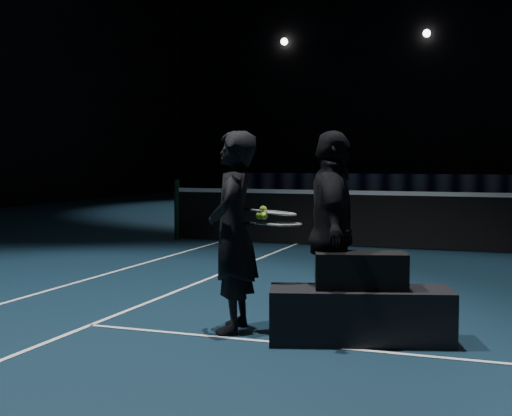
{
  "coord_description": "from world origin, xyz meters",
  "views": [
    {
      "loc": [
        -0.59,
        -11.79,
        1.49
      ],
      "look_at": [
        -2.65,
        -6.09,
        1.07
      ],
      "focal_mm": 50.0,
      "sensor_mm": 36.0,
      "label": 1
    }
  ],
  "objects_px": {
    "tennis_balls": "(262,214)",
    "player_b": "(332,234)",
    "player_a": "(233,232)",
    "racket_lower": "(285,224)",
    "racket_upper": "(280,213)",
    "racket_bag": "(361,271)",
    "player_bench": "(360,315)"
  },
  "relations": [
    {
      "from": "player_b",
      "to": "racket_lower",
      "type": "relative_size",
      "value": 2.53
    },
    {
      "from": "player_b",
      "to": "racket_upper",
      "type": "relative_size",
      "value": 2.53
    },
    {
      "from": "racket_bag",
      "to": "racket_lower",
      "type": "xyz_separation_m",
      "value": [
        -0.67,
        0.06,
        0.35
      ]
    },
    {
      "from": "player_a",
      "to": "tennis_balls",
      "type": "distance_m",
      "value": 0.3
    },
    {
      "from": "player_bench",
      "to": "racket_lower",
      "type": "bearing_deg",
      "value": 158.47
    },
    {
      "from": "player_bench",
      "to": "player_b",
      "type": "bearing_deg",
      "value": 141.07
    },
    {
      "from": "player_a",
      "to": "racket_lower",
      "type": "distance_m",
      "value": 0.46
    },
    {
      "from": "racket_lower",
      "to": "tennis_balls",
      "type": "distance_m",
      "value": 0.21
    },
    {
      "from": "racket_bag",
      "to": "player_a",
      "type": "bearing_deg",
      "value": 163.51
    },
    {
      "from": "player_a",
      "to": "racket_lower",
      "type": "height_order",
      "value": "player_a"
    },
    {
      "from": "racket_bag",
      "to": "player_bench",
      "type": "bearing_deg",
      "value": 0.0
    },
    {
      "from": "player_b",
      "to": "racket_bag",
      "type": "bearing_deg",
      "value": -130.5
    },
    {
      "from": "player_bench",
      "to": "player_b",
      "type": "height_order",
      "value": "player_b"
    },
    {
      "from": "tennis_balls",
      "to": "player_b",
      "type": "bearing_deg",
      "value": 7.17
    },
    {
      "from": "racket_lower",
      "to": "racket_upper",
      "type": "bearing_deg",
      "value": 141.34
    },
    {
      "from": "racket_lower",
      "to": "player_bench",
      "type": "bearing_deg",
      "value": -12.53
    },
    {
      "from": "racket_bag",
      "to": "player_a",
      "type": "height_order",
      "value": "player_a"
    },
    {
      "from": "player_a",
      "to": "racket_upper",
      "type": "height_order",
      "value": "player_a"
    },
    {
      "from": "player_b",
      "to": "racket_upper",
      "type": "height_order",
      "value": "player_b"
    },
    {
      "from": "racket_lower",
      "to": "racket_upper",
      "type": "xyz_separation_m",
      "value": [
        -0.05,
        0.03,
        0.09
      ]
    },
    {
      "from": "player_bench",
      "to": "racket_upper",
      "type": "distance_m",
      "value": 1.08
    },
    {
      "from": "racket_bag",
      "to": "racket_upper",
      "type": "relative_size",
      "value": 1.08
    },
    {
      "from": "player_a",
      "to": "tennis_balls",
      "type": "height_order",
      "value": "player_a"
    },
    {
      "from": "player_b",
      "to": "tennis_balls",
      "type": "relative_size",
      "value": 14.36
    },
    {
      "from": "player_bench",
      "to": "racket_lower",
      "type": "relative_size",
      "value": 2.16
    },
    {
      "from": "player_bench",
      "to": "racket_upper",
      "type": "xyz_separation_m",
      "value": [
        -0.72,
        0.09,
        0.81
      ]
    },
    {
      "from": "player_b",
      "to": "racket_lower",
      "type": "xyz_separation_m",
      "value": [
        -0.4,
        -0.05,
        0.07
      ]
    },
    {
      "from": "racket_upper",
      "to": "player_b",
      "type": "bearing_deg",
      "value": -9.08
    },
    {
      "from": "racket_lower",
      "to": "tennis_balls",
      "type": "bearing_deg",
      "value": 178.53
    },
    {
      "from": "player_b",
      "to": "racket_upper",
      "type": "distance_m",
      "value": 0.48
    },
    {
      "from": "player_bench",
      "to": "player_a",
      "type": "height_order",
      "value": "player_a"
    },
    {
      "from": "racket_bag",
      "to": "tennis_balls",
      "type": "xyz_separation_m",
      "value": [
        -0.86,
        0.04,
        0.43
      ]
    }
  ]
}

